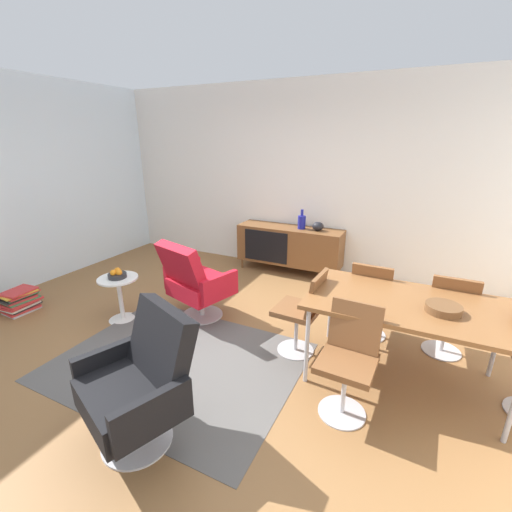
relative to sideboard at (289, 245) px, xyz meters
name	(u,v)px	position (x,y,z in m)	size (l,w,h in m)	color
ground_plane	(213,349)	(0.08, -2.30, -0.44)	(8.32, 8.32, 0.00)	olive
wall_back	(303,180)	(0.08, 0.30, 0.96)	(6.80, 0.12, 2.80)	white
sideboard	(289,245)	(0.00, 0.00, 0.00)	(1.60, 0.45, 0.72)	brown
vase_cobalt	(318,226)	(0.43, 0.00, 0.34)	(0.16, 0.16, 0.13)	black
vase_sculptural_dark	(302,222)	(0.18, 0.00, 0.39)	(0.11, 0.11, 0.29)	navy
dining_table	(409,307)	(1.77, -1.96, 0.26)	(1.60, 0.90, 0.74)	brown
wooden_bowl_on_table	(443,308)	(2.01, -2.02, 0.33)	(0.26, 0.26, 0.06)	brown
dining_chair_near_window	(303,309)	(0.89, -1.96, 0.03)	(0.44, 0.42, 0.86)	brown
dining_chair_back_right	(450,311)	(2.12, -1.40, 0.03)	(0.40, 0.43, 0.86)	brown
dining_chair_front_left	(349,357)	(1.43, -2.51, 0.03)	(0.42, 0.44, 0.86)	brown
dining_chair_back_left	(371,297)	(1.42, -1.40, 0.03)	(0.41, 0.44, 0.86)	brown
lounge_chair_red	(196,281)	(-0.43, -1.84, 0.03)	(0.83, 0.79, 0.95)	red
armchair_black_shell	(140,381)	(0.23, -3.39, 0.03)	(0.85, 0.83, 0.95)	black
side_table_round	(120,294)	(-1.19, -2.25, -0.12)	(0.44, 0.44, 0.52)	white
fruit_bowl	(117,274)	(-1.19, -2.25, 0.12)	(0.20, 0.20, 0.11)	#262628
magazine_stack	(20,301)	(-2.45, -2.65, -0.30)	(0.34, 0.41, 0.27)	#B2B2B7
area_rug	(179,361)	(-0.10, -2.62, -0.44)	(2.20, 1.70, 0.01)	#595654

